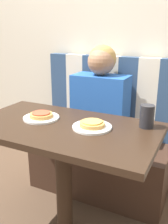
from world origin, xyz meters
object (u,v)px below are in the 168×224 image
(person, at_px, (101,97))
(drinking_cup, at_px, (147,116))
(pizza_left, at_px, (41,115))
(plate_right, at_px, (92,127))
(pizza_right, at_px, (92,124))
(plate_left, at_px, (41,118))

(person, distance_m, drinking_cup, 0.58)
(pizza_left, bearing_deg, plate_right, -0.00)
(person, distance_m, pizza_right, 0.55)
(pizza_left, relative_size, drinking_cup, 1.10)
(person, bearing_deg, pizza_right, -72.02)
(person, xyz_separation_m, plate_right, (0.17, -0.52, -0.03))
(person, xyz_separation_m, pizza_right, (0.17, -0.52, -0.01))
(plate_right, distance_m, drinking_cup, 0.31)
(pizza_left, distance_m, drinking_cup, 0.62)
(plate_left, relative_size, drinking_cup, 1.71)
(plate_left, xyz_separation_m, pizza_left, (-0.00, 0.00, 0.02))
(plate_left, bearing_deg, drinking_cup, 13.37)
(plate_left, bearing_deg, person, 72.02)
(pizza_left, bearing_deg, drinking_cup, 13.37)
(plate_right, relative_size, drinking_cup, 1.71)
(pizza_left, distance_m, pizza_right, 0.34)
(plate_left, bearing_deg, pizza_right, 0.00)
(person, relative_size, pizza_right, 5.22)
(plate_right, distance_m, pizza_left, 0.34)
(plate_left, relative_size, plate_right, 1.00)
(plate_left, relative_size, pizza_left, 1.55)
(person, distance_m, plate_right, 0.55)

